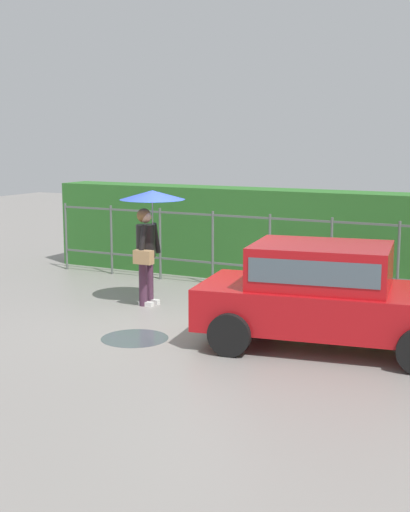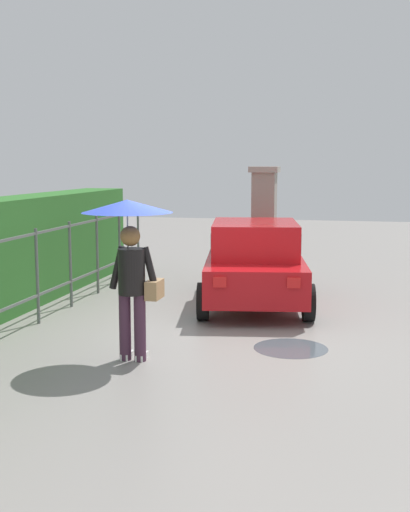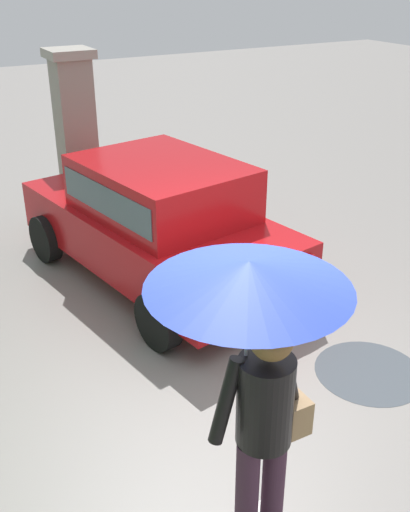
{
  "view_description": "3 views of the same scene",
  "coord_description": "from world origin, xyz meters",
  "views": [
    {
      "loc": [
        5.38,
        -9.76,
        2.98
      ],
      "look_at": [
        0.27,
        0.15,
        1.09
      ],
      "focal_mm": 49.78,
      "sensor_mm": 36.0,
      "label": 1
    },
    {
      "loc": [
        -8.91,
        -1.93,
        2.5
      ],
      "look_at": [
        0.83,
        0.27,
        1.07
      ],
      "focal_mm": 45.99,
      "sensor_mm": 36.0,
      "label": 2
    },
    {
      "loc": [
        -3.48,
        2.43,
        3.46
      ],
      "look_at": [
        0.76,
        0.04,
        1.08
      ],
      "focal_mm": 42.27,
      "sensor_mm": 36.0,
      "label": 3
    }
  ],
  "objects": [
    {
      "name": "ground_plane",
      "position": [
        0.0,
        0.0,
        0.0
      ],
      "size": [
        40.0,
        40.0,
        0.0
      ],
      "primitive_type": "plane",
      "color": "gray"
    },
    {
      "name": "car",
      "position": [
        2.42,
        -0.26,
        0.8
      ],
      "size": [
        3.93,
        2.35,
        1.48
      ],
      "rotation": [
        0.0,
        0.0,
        0.17
      ],
      "color": "#B71116",
      "rests_on": "ground"
    },
    {
      "name": "pedestrian",
      "position": [
        -1.16,
        0.79,
        1.55
      ],
      "size": [
        1.15,
        1.15,
        2.04
      ],
      "rotation": [
        0.0,
        0.0,
        -0.01
      ],
      "color": "#47283D",
      "rests_on": "ground"
    },
    {
      "name": "fence_section",
      "position": [
        0.29,
        2.83,
        0.83
      ],
      "size": [
        9.89,
        0.05,
        1.5
      ],
      "color": "#59605B",
      "rests_on": "ground"
    },
    {
      "name": "hedge_row",
      "position": [
        0.29,
        3.81,
        0.95
      ],
      "size": [
        10.84,
        0.9,
        1.9
      ],
      "primitive_type": "cube",
      "color": "#2D6B28",
      "rests_on": "ground"
    },
    {
      "name": "puddle_near",
      "position": [
        -0.24,
        -1.16,
        0.0
      ],
      "size": [
        1.01,
        1.01,
        0.0
      ],
      "primitive_type": "cylinder",
      "color": "#4C545B",
      "rests_on": "ground"
    }
  ]
}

